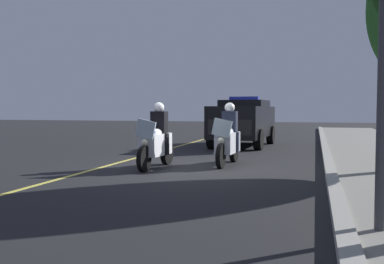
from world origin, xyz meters
name	(u,v)px	position (x,y,z in m)	size (l,w,h in m)	color
ground_plane	(185,167)	(0.00, 0.00, 0.00)	(80.00, 80.00, 0.00)	black
curb_strip	(330,170)	(0.00, 3.66, 0.07)	(48.00, 0.24, 0.15)	#9E9B93
lane_stripe_center	(113,164)	(0.00, -2.11, 0.00)	(48.00, 0.12, 0.01)	#E0D14C
police_motorcycle_lead_left	(156,141)	(0.36, -0.68, 0.70)	(2.14, 0.59, 1.72)	black
police_motorcycle_lead_right	(228,140)	(-0.76, 1.00, 0.70)	(2.14, 0.59, 1.72)	black
police_suv	(243,120)	(-6.90, 0.45, 1.07)	(4.99, 2.26, 2.05)	black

